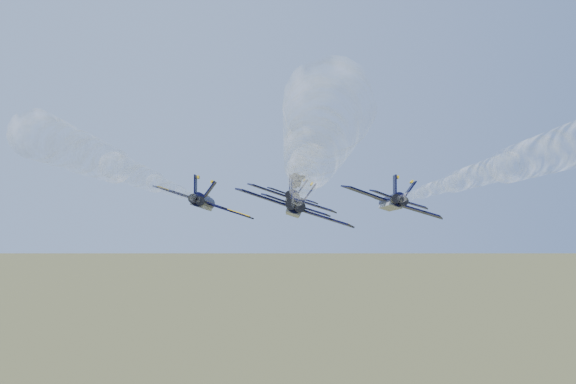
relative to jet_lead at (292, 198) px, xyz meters
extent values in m
cylinder|color=black|center=(-0.07, -0.29, 0.03)|extent=(4.81, 11.81, 1.90)
cone|color=black|center=(1.71, 6.48, 0.03)|extent=(2.42, 2.70, 1.90)
ellipsoid|color=black|center=(0.85, 2.57, 0.49)|extent=(1.55, 2.32, 0.96)
cube|color=gray|center=(-0.24, -0.25, -0.51)|extent=(4.00, 10.52, 0.80)
cube|color=black|center=(-3.02, -0.25, 0.91)|extent=(5.06, 3.10, 1.79)
cube|color=#DFB20B|center=(-2.62, 1.20, 0.99)|extent=(4.78, 0.58, 1.77)
cube|color=black|center=(2.48, -1.69, -1.01)|extent=(5.65, 5.03, 1.79)
cube|color=#DFB20B|center=(2.89, -0.24, -0.93)|extent=(4.18, 2.83, 1.77)
cube|color=black|center=(-3.18, -5.25, 0.62)|extent=(2.38, 1.68, 0.85)
cube|color=black|center=(0.22, -6.14, -0.56)|extent=(2.62, 2.46, 0.85)
cube|color=black|center=(-1.63, -5.02, 1.44)|extent=(0.66, 1.92, 2.30)
cube|color=black|center=(-0.25, -5.38, 0.96)|extent=(1.93, 2.26, 1.93)
cylinder|color=black|center=(-2.03, -6.19, 0.07)|extent=(1.46, 1.34, 1.23)
cylinder|color=black|center=(-1.30, -6.39, -0.18)|extent=(1.46, 1.34, 1.23)
cylinder|color=black|center=(-12.50, -9.41, 0.03)|extent=(4.81, 11.81, 1.90)
cone|color=black|center=(-10.72, -2.63, 0.03)|extent=(2.42, 2.70, 1.90)
ellipsoid|color=black|center=(-11.59, -6.54, 0.49)|extent=(1.55, 2.32, 0.96)
cube|color=gray|center=(-12.68, -9.36, -0.51)|extent=(4.00, 10.52, 0.80)
cube|color=black|center=(-15.46, -9.36, 0.91)|extent=(5.06, 3.10, 1.79)
cube|color=#DFB20B|center=(-15.05, -7.92, 0.99)|extent=(4.78, 0.58, 1.77)
cube|color=black|center=(-9.95, -10.81, -1.01)|extent=(5.65, 5.03, 1.79)
cube|color=#DFB20B|center=(-9.55, -9.36, -0.93)|extent=(4.18, 2.83, 1.77)
cube|color=black|center=(-15.61, -14.37, 0.62)|extent=(2.38, 1.68, 0.85)
cube|color=black|center=(-12.22, -15.26, -0.56)|extent=(2.62, 2.46, 0.85)
cube|color=black|center=(-14.06, -14.14, 1.44)|extent=(0.66, 1.92, 2.30)
cube|color=black|center=(-12.69, -14.50, 0.96)|extent=(1.93, 2.26, 1.93)
cylinder|color=black|center=(-14.46, -15.31, 0.07)|extent=(1.46, 1.34, 1.23)
cylinder|color=black|center=(-13.74, -15.50, -0.18)|extent=(1.46, 1.34, 1.23)
cylinder|color=black|center=(7.52, -14.72, 0.03)|extent=(4.81, 11.81, 1.90)
cone|color=black|center=(9.29, -7.95, 0.03)|extent=(2.42, 2.70, 1.90)
ellipsoid|color=black|center=(8.43, -11.86, 0.49)|extent=(1.55, 2.32, 0.96)
cube|color=gray|center=(7.34, -14.68, -0.51)|extent=(4.00, 10.52, 0.80)
cube|color=black|center=(4.56, -14.68, 0.91)|extent=(5.06, 3.10, 1.79)
cube|color=#DFB20B|center=(4.97, -13.23, 0.99)|extent=(4.78, 0.58, 1.77)
cube|color=black|center=(10.07, -16.12, -1.01)|extent=(5.65, 5.03, 1.79)
cube|color=#DFB20B|center=(10.47, -14.67, -0.93)|extent=(4.18, 2.83, 1.77)
cube|color=black|center=(4.40, -19.68, 0.62)|extent=(2.38, 1.68, 0.85)
cube|color=black|center=(7.80, -20.57, -0.56)|extent=(2.62, 2.46, 0.85)
cube|color=black|center=(5.96, -19.45, 1.44)|extent=(0.66, 1.92, 2.30)
cube|color=black|center=(7.33, -19.81, 0.96)|extent=(1.93, 2.26, 1.93)
cylinder|color=black|center=(5.56, -20.62, 0.07)|extent=(1.46, 1.34, 1.23)
cylinder|color=black|center=(6.28, -20.81, -0.18)|extent=(1.46, 1.34, 1.23)
cylinder|color=black|center=(-6.05, -24.66, 0.03)|extent=(4.81, 11.81, 1.90)
cone|color=black|center=(-4.28, -17.88, 0.03)|extent=(2.42, 2.70, 1.90)
ellipsoid|color=black|center=(-5.14, -21.79, 0.49)|extent=(1.55, 2.32, 0.96)
cube|color=gray|center=(-6.23, -24.61, -0.51)|extent=(4.00, 10.52, 0.80)
cube|color=black|center=(-9.01, -24.61, 0.91)|extent=(5.06, 3.10, 1.79)
cube|color=#DFB20B|center=(-8.60, -23.17, 0.99)|extent=(4.78, 0.58, 1.77)
cube|color=black|center=(-3.51, -26.05, -1.01)|extent=(5.65, 5.03, 1.79)
cube|color=#DFB20B|center=(-3.10, -24.61, -0.93)|extent=(4.18, 2.83, 1.77)
cube|color=black|center=(-9.17, -29.62, 0.62)|extent=(2.38, 1.68, 0.85)
cube|color=black|center=(-5.77, -30.51, -0.56)|extent=(2.62, 2.46, 0.85)
cube|color=black|center=(-7.62, -29.39, 1.44)|extent=(0.66, 1.92, 2.30)
cube|color=black|center=(-6.24, -29.75, 0.96)|extent=(1.93, 2.26, 1.93)
cylinder|color=black|center=(-8.02, -30.56, 0.07)|extent=(1.46, 1.34, 1.23)
cylinder|color=black|center=(-7.29, -30.75, -0.18)|extent=(1.46, 1.34, 1.23)
cylinder|color=white|center=(-3.37, -12.92, 0.03)|extent=(4.52, 13.78, 1.01)
cylinder|color=white|center=(-6.72, -25.68, 0.03)|extent=(4.89, 13.88, 1.39)
cylinder|color=white|center=(-10.06, -38.44, 0.03)|extent=(5.32, 13.99, 1.84)
cylinder|color=white|center=(-13.40, -51.21, 0.03)|extent=(5.82, 14.12, 2.35)
cylinder|color=white|center=(-15.81, -22.03, 0.03)|extent=(4.52, 13.78, 1.01)
cylinder|color=white|center=(-19.15, -34.80, 0.03)|extent=(4.89, 13.88, 1.39)
cylinder|color=white|center=(-22.49, -47.56, 0.03)|extent=(5.32, 13.99, 1.84)
cylinder|color=white|center=(-25.84, -60.32, 0.03)|extent=(5.82, 14.12, 2.35)
cylinder|color=white|center=(4.21, -27.35, 0.03)|extent=(4.52, 13.78, 1.01)
cylinder|color=white|center=(0.87, -40.11, 0.03)|extent=(4.89, 13.88, 1.39)
cylinder|color=white|center=(-2.47, -52.87, 0.03)|extent=(5.32, 13.99, 1.84)
cylinder|color=white|center=(-5.82, -65.64, 0.03)|extent=(5.82, 14.12, 2.35)
cylinder|color=white|center=(-9.36, -37.28, 0.03)|extent=(4.52, 13.78, 1.01)
cylinder|color=white|center=(-12.70, -50.05, 0.03)|extent=(4.89, 13.88, 1.39)
cylinder|color=white|center=(-16.04, -62.81, 0.03)|extent=(5.32, 13.99, 1.84)
cylinder|color=white|center=(-19.39, -75.57, 0.03)|extent=(5.82, 14.12, 2.35)
camera|label=1|loc=(-24.92, -97.10, 3.57)|focal=50.00mm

